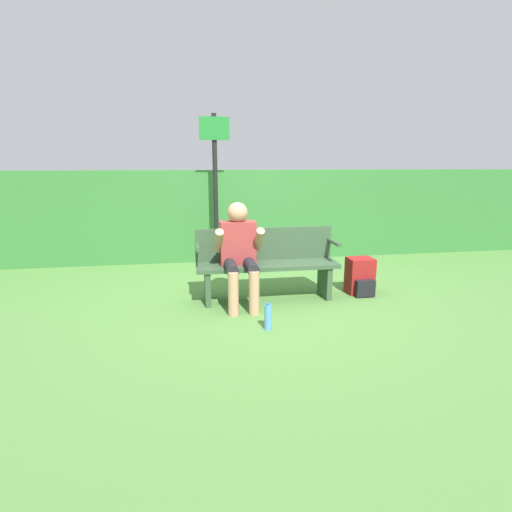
{
  "coord_description": "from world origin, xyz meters",
  "views": [
    {
      "loc": [
        -0.85,
        -4.33,
        1.54
      ],
      "look_at": [
        -0.15,
        -0.1,
        0.54
      ],
      "focal_mm": 28.0,
      "sensor_mm": 36.0,
      "label": 1
    }
  ],
  "objects_px": {
    "park_bench": "(267,262)",
    "signpost": "(215,178)",
    "water_bottle": "(268,317)",
    "parked_car": "(300,186)",
    "person_seated": "(239,249)",
    "backpack": "(360,277)"
  },
  "relations": [
    {
      "from": "signpost",
      "to": "water_bottle",
      "type": "bearing_deg",
      "value": -82.8
    },
    {
      "from": "park_bench",
      "to": "person_seated",
      "type": "height_order",
      "value": "person_seated"
    },
    {
      "from": "park_bench",
      "to": "backpack",
      "type": "bearing_deg",
      "value": -0.96
    },
    {
      "from": "water_bottle",
      "to": "signpost",
      "type": "xyz_separation_m",
      "value": [
        -0.31,
        2.47,
        1.2
      ]
    },
    {
      "from": "person_seated",
      "to": "backpack",
      "type": "height_order",
      "value": "person_seated"
    },
    {
      "from": "backpack",
      "to": "signpost",
      "type": "height_order",
      "value": "signpost"
    },
    {
      "from": "person_seated",
      "to": "signpost",
      "type": "relative_size",
      "value": 0.5
    },
    {
      "from": "parked_car",
      "to": "park_bench",
      "type": "bearing_deg",
      "value": -86.73
    },
    {
      "from": "backpack",
      "to": "parked_car",
      "type": "relative_size",
      "value": 0.09
    },
    {
      "from": "park_bench",
      "to": "parked_car",
      "type": "distance_m",
      "value": 13.23
    },
    {
      "from": "water_bottle",
      "to": "signpost",
      "type": "distance_m",
      "value": 2.77
    },
    {
      "from": "person_seated",
      "to": "backpack",
      "type": "bearing_deg",
      "value": 4.33
    },
    {
      "from": "person_seated",
      "to": "park_bench",
      "type": "bearing_deg",
      "value": 21.53
    },
    {
      "from": "park_bench",
      "to": "signpost",
      "type": "xyz_separation_m",
      "value": [
        -0.47,
        1.57,
        0.9
      ]
    },
    {
      "from": "park_bench",
      "to": "parked_car",
      "type": "xyz_separation_m",
      "value": [
        3.9,
        12.64,
        0.16
      ]
    },
    {
      "from": "park_bench",
      "to": "signpost",
      "type": "height_order",
      "value": "signpost"
    },
    {
      "from": "backpack",
      "to": "water_bottle",
      "type": "bearing_deg",
      "value": -145.9
    },
    {
      "from": "water_bottle",
      "to": "parked_car",
      "type": "relative_size",
      "value": 0.06
    },
    {
      "from": "backpack",
      "to": "park_bench",
      "type": "bearing_deg",
      "value": 179.04
    },
    {
      "from": "parked_car",
      "to": "water_bottle",
      "type": "bearing_deg",
      "value": -86.26
    },
    {
      "from": "park_bench",
      "to": "backpack",
      "type": "relative_size",
      "value": 3.73
    },
    {
      "from": "backpack",
      "to": "water_bottle",
      "type": "height_order",
      "value": "backpack"
    }
  ]
}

